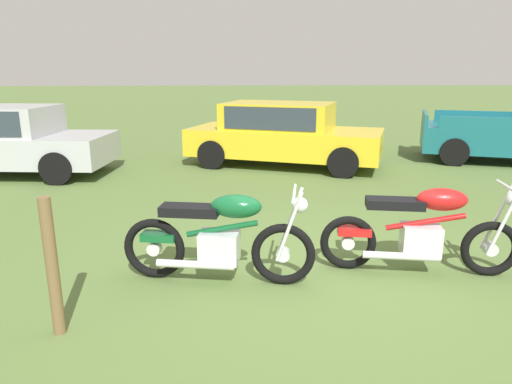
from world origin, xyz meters
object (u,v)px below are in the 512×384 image
motorcycle_green (220,238)px  car_yellow (282,131)px  fence_post_wooden (52,268)px  motorcycle_red (422,230)px

motorcycle_green → car_yellow: (1.22, 5.97, 0.32)m
car_yellow → motorcycle_green: bearing=-81.4°
motorcycle_green → fence_post_wooden: size_ratio=1.68×
fence_post_wooden → motorcycle_green: bearing=35.1°
fence_post_wooden → motorcycle_red: bearing=16.9°
fence_post_wooden → car_yellow: bearing=69.8°
motorcycle_red → car_yellow: size_ratio=0.45×
car_yellow → fence_post_wooden: 7.35m
car_yellow → fence_post_wooden: bearing=-90.1°
motorcycle_red → fence_post_wooden: size_ratio=1.76×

